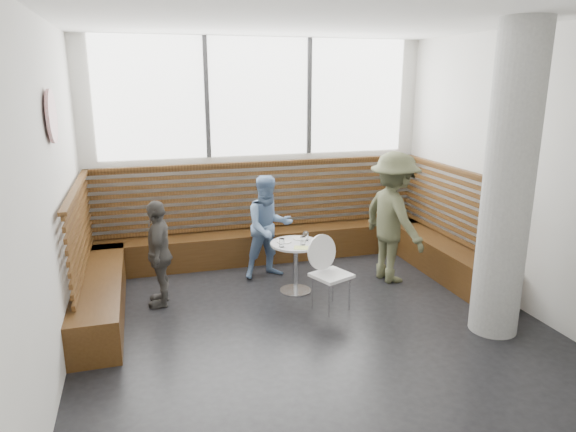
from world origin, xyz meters
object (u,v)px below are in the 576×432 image
object	(u,v)px
cafe_table	(296,257)
adult_man	(393,218)
concrete_column	(508,185)
cafe_chair	(329,267)
child_left	(159,253)
child_back	(269,227)

from	to	relation	value
cafe_table	adult_man	world-z (taller)	adult_man
concrete_column	adult_man	distance (m)	1.81
concrete_column	cafe_table	distance (m)	2.61
cafe_table	cafe_chair	distance (m)	0.61
cafe_chair	child_left	bearing A→B (deg)	138.67
cafe_table	child_back	bearing A→B (deg)	107.77
concrete_column	cafe_chair	distance (m)	2.12
cafe_chair	adult_man	size ratio (longest dim) A/B	0.51
cafe_chair	concrete_column	bearing A→B (deg)	-55.97
concrete_column	cafe_table	bearing A→B (deg)	138.24
cafe_table	child_back	size ratio (longest dim) A/B	0.47
adult_man	child_back	xyz separation A→B (m)	(-1.55, 0.57, -0.16)
child_left	cafe_table	bearing A→B (deg)	93.80
cafe_table	child_left	distance (m)	1.67
concrete_column	child_left	xyz separation A→B (m)	(-3.41, 1.67, -0.96)
adult_man	cafe_table	bearing A→B (deg)	82.75
child_back	cafe_chair	bearing A→B (deg)	-77.54
cafe_chair	child_back	world-z (taller)	child_back
cafe_table	adult_man	distance (m)	1.41
concrete_column	cafe_chair	bearing A→B (deg)	146.19
concrete_column	child_back	size ratio (longest dim) A/B	2.28
cafe_chair	child_left	world-z (taller)	child_left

